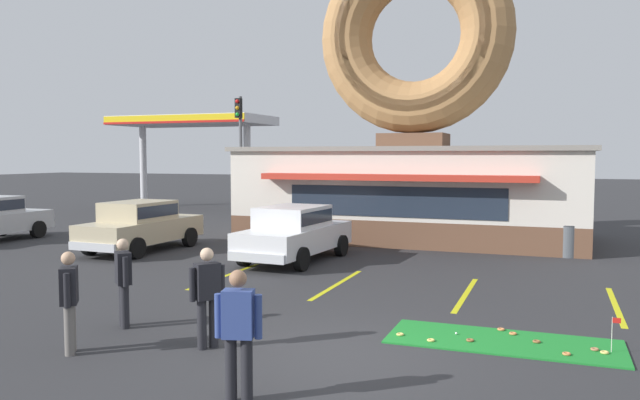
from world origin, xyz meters
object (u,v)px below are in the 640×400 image
object	(u,v)px
pedestrian_blue_sweater_man	(123,279)
pedestrian_leather_jacket_man	(69,298)
pedestrian_clipboard_woman	(238,329)
trash_bin	(568,241)
car_champagne	(141,224)
putting_flag_pin	(615,326)
car_white	(294,231)
golf_ball	(456,333)
traffic_light_pole	(240,141)
pedestrian_hooded_kid	(207,293)

from	to	relation	value
pedestrian_blue_sweater_man	pedestrian_leather_jacket_man	size ratio (longest dim) A/B	1.00
pedestrian_clipboard_woman	trash_bin	distance (m)	13.96
car_champagne	pedestrian_blue_sweater_man	xyz separation A→B (m)	(5.23, -7.53, 0.00)
car_champagne	pedestrian_leather_jacket_man	bearing A→B (deg)	-59.12
putting_flag_pin	car_white	world-z (taller)	car_white
putting_flag_pin	car_white	distance (m)	10.00
golf_ball	traffic_light_pole	size ratio (longest dim) A/B	0.01
pedestrian_hooded_kid	pedestrian_leather_jacket_man	bearing A→B (deg)	-152.17
pedestrian_blue_sweater_man	pedestrian_hooded_kid	xyz separation A→B (m)	(2.03, -0.54, 0.01)
pedestrian_leather_jacket_man	pedestrian_clipboard_woman	bearing A→B (deg)	-13.11
car_champagne	car_white	xyz separation A→B (m)	(5.36, -0.05, 0.00)
car_white	golf_ball	bearing A→B (deg)	-47.37
putting_flag_pin	traffic_light_pole	distance (m)	21.70
putting_flag_pin	pedestrian_blue_sweater_man	xyz separation A→B (m)	(-8.05, -1.40, 0.44)
putting_flag_pin	traffic_light_pole	bearing A→B (deg)	133.29
car_white	car_champagne	bearing A→B (deg)	179.50
car_white	traffic_light_pole	distance (m)	12.04
car_champagne	pedestrian_clipboard_woman	size ratio (longest dim) A/B	2.78
traffic_light_pole	golf_ball	bearing A→B (deg)	-51.61
pedestrian_hooded_kid	traffic_light_pole	world-z (taller)	traffic_light_pole
pedestrian_blue_sweater_man	trash_bin	xyz separation A→B (m)	(7.57, 11.06, -0.38)
golf_ball	pedestrian_clipboard_woman	xyz separation A→B (m)	(-2.11, -3.80, 0.87)
car_champagne	car_white	distance (m)	5.36
putting_flag_pin	car_champagne	xyz separation A→B (m)	(-13.28, 6.13, 0.43)
pedestrian_blue_sweater_man	pedestrian_clipboard_woman	bearing A→B (deg)	-33.09
golf_ball	putting_flag_pin	distance (m)	2.45
car_champagne	pedestrian_hooded_kid	distance (m)	10.86
car_champagne	pedestrian_hooded_kid	xyz separation A→B (m)	(7.26, -8.07, 0.02)
trash_bin	golf_ball	bearing A→B (deg)	-101.48
pedestrian_clipboard_woman	traffic_light_pole	world-z (taller)	traffic_light_pole
pedestrian_leather_jacket_man	trash_bin	distance (m)	14.59
car_white	pedestrian_clipboard_woman	size ratio (longest dim) A/B	2.81
car_white	pedestrian_hooded_kid	size ratio (longest dim) A/B	2.90
car_white	pedestrian_hooded_kid	world-z (taller)	pedestrian_hooded_kid
pedestrian_hooded_kid	trash_bin	bearing A→B (deg)	64.45
pedestrian_clipboard_woman	car_white	bearing A→B (deg)	109.14
golf_ball	pedestrian_hooded_kid	xyz separation A→B (m)	(-3.60, -2.04, 0.84)
car_white	pedestrian_clipboard_woman	bearing A→B (deg)	-70.86
car_champagne	pedestrian_clipboard_woman	world-z (taller)	pedestrian_clipboard_woman
car_white	traffic_light_pole	bearing A→B (deg)	125.45
putting_flag_pin	car_champagne	size ratio (longest dim) A/B	0.12
putting_flag_pin	pedestrian_blue_sweater_man	size ratio (longest dim) A/B	0.35
car_white	traffic_light_pole	size ratio (longest dim) A/B	0.80
pedestrian_clipboard_woman	pedestrian_blue_sweater_man	bearing A→B (deg)	146.91
golf_ball	pedestrian_clipboard_woman	size ratio (longest dim) A/B	0.03
golf_ball	traffic_light_pole	xyz separation A→B (m)	(-12.29, 15.51, 3.66)
car_champagne	trash_bin	size ratio (longest dim) A/B	4.73
traffic_light_pole	car_champagne	bearing A→B (deg)	-81.44
pedestrian_clipboard_woman	trash_bin	bearing A→B (deg)	73.11
putting_flag_pin	car_white	size ratio (longest dim) A/B	0.12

